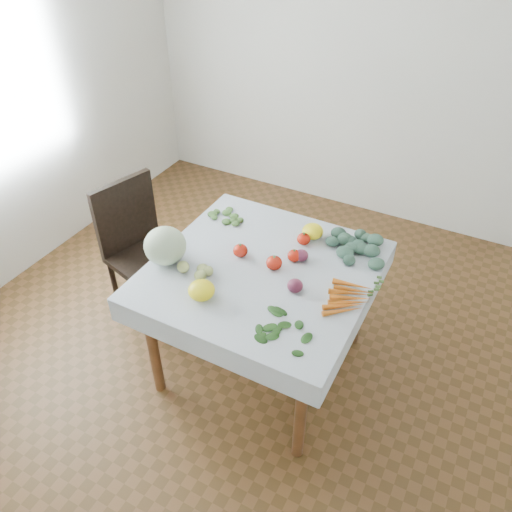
% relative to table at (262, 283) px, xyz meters
% --- Properties ---
extents(ground, '(4.00, 4.00, 0.00)m').
position_rel_table_xyz_m(ground, '(0.00, 0.00, -0.65)').
color(ground, brown).
extents(back_wall, '(4.00, 0.04, 2.70)m').
position_rel_table_xyz_m(back_wall, '(0.00, 2.00, 0.70)').
color(back_wall, white).
rests_on(back_wall, ground).
extents(table, '(1.00, 1.00, 0.75)m').
position_rel_table_xyz_m(table, '(0.00, 0.00, 0.00)').
color(table, brown).
rests_on(table, ground).
extents(tablecloth, '(1.12, 1.12, 0.01)m').
position_rel_table_xyz_m(tablecloth, '(0.00, 0.00, 0.10)').
color(tablecloth, silver).
rests_on(tablecloth, table).
extents(chair, '(0.52, 0.52, 0.94)m').
position_rel_table_xyz_m(chair, '(-0.93, 0.10, -0.11)').
color(chair, black).
rests_on(chair, ground).
extents(cabbage, '(0.26, 0.26, 0.20)m').
position_rel_table_xyz_m(cabbage, '(-0.48, -0.18, 0.20)').
color(cabbage, '#AEC3A3').
rests_on(cabbage, tablecloth).
extents(tomato_a, '(0.10, 0.10, 0.07)m').
position_rel_table_xyz_m(tomato_a, '(0.10, 0.30, 0.14)').
color(tomato_a, red).
rests_on(tomato_a, tablecloth).
extents(tomato_b, '(0.10, 0.10, 0.07)m').
position_rel_table_xyz_m(tomato_b, '(0.05, 0.03, 0.14)').
color(tomato_b, red).
rests_on(tomato_b, tablecloth).
extents(tomato_c, '(0.08, 0.08, 0.07)m').
position_rel_table_xyz_m(tomato_c, '(-0.15, 0.04, 0.14)').
color(tomato_c, red).
rests_on(tomato_c, tablecloth).
extents(tomato_d, '(0.09, 0.09, 0.06)m').
position_rel_table_xyz_m(tomato_d, '(0.12, 0.14, 0.13)').
color(tomato_d, red).
rests_on(tomato_d, tablecloth).
extents(heirloom_back, '(0.14, 0.14, 0.08)m').
position_rel_table_xyz_m(heirloom_back, '(0.12, 0.38, 0.14)').
color(heirloom_back, yellow).
rests_on(heirloom_back, tablecloth).
extents(heirloom_front, '(0.16, 0.16, 0.09)m').
position_rel_table_xyz_m(heirloom_front, '(-0.16, -0.33, 0.15)').
color(heirloom_front, yellow).
rests_on(heirloom_front, tablecloth).
extents(onion_a, '(0.08, 0.08, 0.06)m').
position_rel_table_xyz_m(onion_a, '(0.15, 0.16, 0.13)').
color(onion_a, '#531735').
rests_on(onion_a, tablecloth).
extents(onion_b, '(0.10, 0.10, 0.07)m').
position_rel_table_xyz_m(onion_b, '(0.22, -0.08, 0.14)').
color(onion_b, '#531735').
rests_on(onion_b, tablecloth).
extents(tomatillo_cluster, '(0.12, 0.12, 0.05)m').
position_rel_table_xyz_m(tomatillo_cluster, '(-0.28, -0.20, 0.13)').
color(tomatillo_cluster, '#BCCB75').
rests_on(tomatillo_cluster, tablecloth).
extents(carrot_bunch, '(0.21, 0.30, 0.03)m').
position_rel_table_xyz_m(carrot_bunch, '(0.48, -0.02, 0.12)').
color(carrot_bunch, '#CA5916').
rests_on(carrot_bunch, tablecloth).
extents(kale_bunch, '(0.36, 0.33, 0.05)m').
position_rel_table_xyz_m(kale_bunch, '(0.39, 0.37, 0.13)').
color(kale_bunch, '#385C49').
rests_on(kale_bunch, tablecloth).
extents(basil_bunch, '(0.28, 0.22, 0.01)m').
position_rel_table_xyz_m(basil_bunch, '(0.30, -0.34, 0.11)').
color(basil_bunch, '#1F4E18').
rests_on(basil_bunch, tablecloth).
extents(dill_bunch, '(0.18, 0.18, 0.02)m').
position_rel_table_xyz_m(dill_bunch, '(-0.41, 0.33, 0.11)').
color(dill_bunch, '#497334').
rests_on(dill_bunch, tablecloth).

